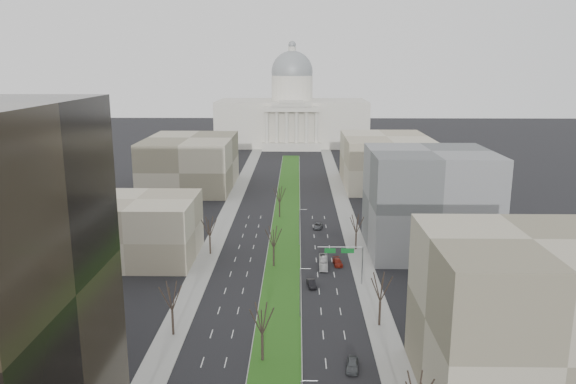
# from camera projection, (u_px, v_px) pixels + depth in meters

# --- Properties ---
(ground) EXTENTS (600.00, 600.00, 0.00)m
(ground) POSITION_uv_depth(u_px,v_px,m) (286.00, 218.00, 162.19)
(ground) COLOR black
(ground) RESTS_ON ground
(median) EXTENTS (8.00, 222.03, 0.20)m
(median) POSITION_uv_depth(u_px,v_px,m) (286.00, 218.00, 161.19)
(median) COLOR #999993
(median) RESTS_ON ground
(sidewalk_left) EXTENTS (5.00, 330.00, 0.15)m
(sidewalk_left) POSITION_uv_depth(u_px,v_px,m) (214.00, 244.00, 138.12)
(sidewalk_left) COLOR gray
(sidewalk_left) RESTS_ON ground
(sidewalk_right) EXTENTS (5.00, 330.00, 0.15)m
(sidewalk_right) POSITION_uv_depth(u_px,v_px,m) (356.00, 245.00, 137.53)
(sidewalk_right) COLOR gray
(sidewalk_right) RESTS_ON ground
(capitol) EXTENTS (80.00, 46.00, 55.00)m
(capitol) POSITION_uv_depth(u_px,v_px,m) (292.00, 115.00, 304.25)
(capitol) COLOR beige
(capitol) RESTS_ON ground
(building_beige_left) EXTENTS (26.00, 22.00, 14.00)m
(building_beige_left) POSITION_uv_depth(u_px,v_px,m) (138.00, 229.00, 127.08)
(building_beige_left) COLOR tan
(building_beige_left) RESTS_ON ground
(building_tan_right) EXTENTS (26.00, 24.00, 22.00)m
(building_tan_right) POSITION_uv_depth(u_px,v_px,m) (525.00, 319.00, 73.43)
(building_tan_right) COLOR gray
(building_tan_right) RESTS_ON ground
(building_grey_right) EXTENTS (28.00, 26.00, 24.00)m
(building_grey_right) POSITION_uv_depth(u_px,v_px,m) (429.00, 201.00, 131.64)
(building_grey_right) COLOR #5D6062
(building_grey_right) RESTS_ON ground
(building_far_left) EXTENTS (30.00, 40.00, 18.00)m
(building_far_left) POSITION_uv_depth(u_px,v_px,m) (191.00, 163.00, 199.73)
(building_far_left) COLOR gray
(building_far_left) RESTS_ON ground
(building_far_right) EXTENTS (30.00, 40.00, 18.00)m
(building_far_right) POSITION_uv_depth(u_px,v_px,m) (385.00, 161.00, 203.41)
(building_far_right) COLOR tan
(building_far_right) RESTS_ON ground
(tree_left_mid) EXTENTS (5.40, 5.40, 9.72)m
(tree_left_mid) POSITION_uv_depth(u_px,v_px,m) (171.00, 295.00, 90.77)
(tree_left_mid) COLOR black
(tree_left_mid) RESTS_ON ground
(tree_left_far) EXTENTS (5.28, 5.28, 9.50)m
(tree_left_far) POSITION_uv_depth(u_px,v_px,m) (209.00, 226.00, 129.77)
(tree_left_far) COLOR black
(tree_left_far) RESTS_ON ground
(tree_right_mid) EXTENTS (5.52, 5.52, 9.94)m
(tree_right_mid) POSITION_uv_depth(u_px,v_px,m) (381.00, 286.00, 94.05)
(tree_right_mid) COLOR black
(tree_right_mid) RESTS_ON ground
(tree_right_far) EXTENTS (5.04, 5.04, 9.07)m
(tree_right_far) POSITION_uv_depth(u_px,v_px,m) (356.00, 223.00, 133.16)
(tree_right_far) COLOR black
(tree_right_far) RESTS_ON ground
(tree_median_a) EXTENTS (5.40, 5.40, 9.72)m
(tree_median_a) POSITION_uv_depth(u_px,v_px,m) (262.00, 318.00, 82.72)
(tree_median_a) COLOR black
(tree_median_a) RESTS_ON ground
(tree_median_b) EXTENTS (5.40, 5.40, 9.72)m
(tree_median_b) POSITION_uv_depth(u_px,v_px,m) (274.00, 236.00, 121.69)
(tree_median_b) COLOR black
(tree_median_b) RESTS_ON ground
(tree_median_c) EXTENTS (5.40, 5.40, 9.72)m
(tree_median_c) POSITION_uv_depth(u_px,v_px,m) (280.00, 194.00, 160.65)
(tree_median_c) COLOR black
(tree_median_c) RESTS_ON ground
(streetlamp_median_b) EXTENTS (1.90, 0.20, 9.16)m
(streetlamp_median_b) POSITION_uv_depth(u_px,v_px,m) (301.00, 292.00, 97.73)
(streetlamp_median_b) COLOR gray
(streetlamp_median_b) RESTS_ON ground
(streetlamp_median_c) EXTENTS (1.90, 0.20, 9.16)m
(streetlamp_median_c) POSITION_uv_depth(u_px,v_px,m) (300.00, 226.00, 136.69)
(streetlamp_median_c) COLOR gray
(streetlamp_median_c) RESTS_ON ground
(mast_arm_signs) EXTENTS (9.12, 0.24, 8.09)m
(mast_arm_signs) POSITION_uv_depth(u_px,v_px,m) (349.00, 256.00, 111.91)
(mast_arm_signs) COLOR gray
(mast_arm_signs) RESTS_ON ground
(car_grey_near) EXTENTS (2.37, 4.70, 1.53)m
(car_grey_near) POSITION_uv_depth(u_px,v_px,m) (352.00, 364.00, 81.88)
(car_grey_near) COLOR #414447
(car_grey_near) RESTS_ON ground
(car_black) EXTENTS (2.09, 4.39, 1.39)m
(car_black) POSITION_uv_depth(u_px,v_px,m) (311.00, 284.00, 112.07)
(car_black) COLOR black
(car_black) RESTS_ON ground
(car_red) EXTENTS (2.28, 4.69, 1.32)m
(car_red) POSITION_uv_depth(u_px,v_px,m) (338.00, 262.00, 124.14)
(car_red) COLOR maroon
(car_red) RESTS_ON ground
(car_grey_far) EXTENTS (2.96, 5.02, 1.31)m
(car_grey_far) POSITION_uv_depth(u_px,v_px,m) (318.00, 226.00, 151.86)
(car_grey_far) COLOR #424348
(car_grey_far) RESTS_ON ground
(box_van) EXTENTS (2.05, 7.79, 2.16)m
(box_van) POSITION_uv_depth(u_px,v_px,m) (323.00, 262.00, 122.90)
(box_van) COLOR silver
(box_van) RESTS_ON ground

